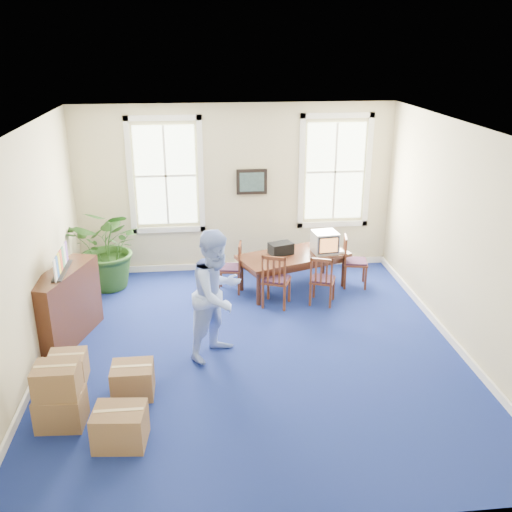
{
  "coord_description": "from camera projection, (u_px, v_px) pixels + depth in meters",
  "views": [
    {
      "loc": [
        -0.75,
        -7.27,
        4.29
      ],
      "look_at": [
        0.1,
        0.6,
        1.25
      ],
      "focal_mm": 40.0,
      "sensor_mm": 36.0,
      "label": 1
    }
  ],
  "objects": [
    {
      "name": "chair_near_right",
      "position": [
        323.0,
        279.0,
        9.71
      ],
      "size": [
        0.52,
        0.52,
        0.89
      ],
      "primitive_type": null,
      "rotation": [
        0.0,
        0.0,
        2.76
      ],
      "color": "brown",
      "rests_on": "ground"
    },
    {
      "name": "window_right",
      "position": [
        335.0,
        172.0,
        10.87
      ],
      "size": [
        1.4,
        0.12,
        2.2
      ],
      "primitive_type": null,
      "color": "white",
      "rests_on": "ground"
    },
    {
      "name": "conference_table",
      "position": [
        293.0,
        271.0,
        10.32
      ],
      "size": [
        2.13,
        1.51,
        0.66
      ],
      "primitive_type": null,
      "rotation": [
        0.0,
        0.0,
        0.36
      ],
      "color": "#492516",
      "rests_on": "ground"
    },
    {
      "name": "floor",
      "position": [
        254.0,
        350.0,
        8.36
      ],
      "size": [
        6.5,
        6.5,
        0.0
      ],
      "primitive_type": "plane",
      "color": "navy",
      "rests_on": "ground"
    },
    {
      "name": "game_console",
      "position": [
        339.0,
        251.0,
        10.28
      ],
      "size": [
        0.16,
        0.19,
        0.04
      ],
      "primitive_type": "cube",
      "rotation": [
        0.0,
        0.0,
        0.15
      ],
      "color": "white",
      "rests_on": "conference_table"
    },
    {
      "name": "wall_back",
      "position": [
        236.0,
        189.0,
        10.81
      ],
      "size": [
        6.5,
        0.0,
        6.5
      ],
      "primitive_type": "plane",
      "rotation": [
        1.57,
        0.0,
        0.0
      ],
      "color": "beige",
      "rests_on": "ground"
    },
    {
      "name": "brochure_rack",
      "position": [
        61.0,
        259.0,
        8.2
      ],
      "size": [
        0.27,
        0.79,
        0.34
      ],
      "primitive_type": null,
      "rotation": [
        0.0,
        0.0,
        -0.18
      ],
      "color": "#99999E",
      "rests_on": "credenza"
    },
    {
      "name": "equipment_bag",
      "position": [
        281.0,
        248.0,
        10.19
      ],
      "size": [
        0.48,
        0.39,
        0.2
      ],
      "primitive_type": "cube",
      "rotation": [
        0.0,
        0.0,
        0.34
      ],
      "color": "black",
      "rests_on": "conference_table"
    },
    {
      "name": "crt_tv",
      "position": [
        325.0,
        242.0,
        10.23
      ],
      "size": [
        0.48,
        0.51,
        0.39
      ],
      "primitive_type": null,
      "rotation": [
        0.0,
        0.0,
        0.13
      ],
      "color": "#B7B7BC",
      "rests_on": "conference_table"
    },
    {
      "name": "chair_near_left",
      "position": [
        276.0,
        279.0,
        9.61
      ],
      "size": [
        0.56,
        0.56,
        0.96
      ],
      "primitive_type": null,
      "rotation": [
        0.0,
        0.0,
        2.76
      ],
      "color": "brown",
      "rests_on": "ground"
    },
    {
      "name": "chair_end_left",
      "position": [
        229.0,
        268.0,
        10.16
      ],
      "size": [
        0.47,
        0.47,
        0.91
      ],
      "primitive_type": null,
      "rotation": [
        0.0,
        0.0,
        -1.73
      ],
      "color": "brown",
      "rests_on": "ground"
    },
    {
      "name": "baseboard_back",
      "position": [
        237.0,
        265.0,
        11.33
      ],
      "size": [
        6.0,
        0.04,
        0.12
      ],
      "primitive_type": "cube",
      "color": "white",
      "rests_on": "ground"
    },
    {
      "name": "wall_front",
      "position": [
        293.0,
        381.0,
        4.77
      ],
      "size": [
        6.5,
        0.0,
        6.5
      ],
      "primitive_type": "plane",
      "rotation": [
        -1.57,
        0.0,
        0.0
      ],
      "color": "beige",
      "rests_on": "ground"
    },
    {
      "name": "wall_left",
      "position": [
        27.0,
        256.0,
        7.49
      ],
      "size": [
        0.0,
        6.5,
        6.5
      ],
      "primitive_type": "plane",
      "rotation": [
        1.57,
        0.0,
        1.57
      ],
      "color": "beige",
      "rests_on": "ground"
    },
    {
      "name": "man",
      "position": [
        217.0,
        294.0,
        7.95
      ],
      "size": [
        1.15,
        1.16,
        1.88
      ],
      "primitive_type": "imported",
      "rotation": [
        0.0,
        0.0,
        0.82
      ],
      "color": "#93B1FF",
      "rests_on": "ground"
    },
    {
      "name": "wall_picture",
      "position": [
        252.0,
        182.0,
        10.74
      ],
      "size": [
        0.58,
        0.06,
        0.48
      ],
      "primitive_type": null,
      "color": "black",
      "rests_on": "ground"
    },
    {
      "name": "potted_plant",
      "position": [
        110.0,
        247.0,
        10.21
      ],
      "size": [
        1.72,
        1.6,
        1.56
      ],
      "primitive_type": "imported",
      "rotation": [
        0.0,
        0.0,
        -0.33
      ],
      "color": "#234A18",
      "rests_on": "ground"
    },
    {
      "name": "baseboard_left",
      "position": [
        45.0,
        358.0,
        8.04
      ],
      "size": [
        0.04,
        6.5,
        0.12
      ],
      "primitive_type": "cube",
      "color": "white",
      "rests_on": "ground"
    },
    {
      "name": "wall_right",
      "position": [
        463.0,
        240.0,
        8.09
      ],
      "size": [
        0.0,
        6.5,
        6.5
      ],
      "primitive_type": "plane",
      "rotation": [
        1.57,
        0.0,
        -1.57
      ],
      "color": "beige",
      "rests_on": "ground"
    },
    {
      "name": "credenza",
      "position": [
        65.0,
        305.0,
        8.46
      ],
      "size": [
        0.85,
        1.51,
        1.14
      ],
      "primitive_type": "cube",
      "rotation": [
        0.0,
        0.0,
        -0.32
      ],
      "color": "#492516",
      "rests_on": "ground"
    },
    {
      "name": "chair_end_right",
      "position": [
        355.0,
        261.0,
        10.39
      ],
      "size": [
        0.5,
        0.5,
        0.95
      ],
      "primitive_type": null,
      "rotation": [
        0.0,
        0.0,
        1.38
      ],
      "color": "brown",
      "rests_on": "ground"
    },
    {
      "name": "ceiling",
      "position": [
        253.0,
        130.0,
        7.22
      ],
      "size": [
        6.5,
        6.5,
        0.0
      ],
      "primitive_type": "plane",
      "rotation": [
        3.14,
        0.0,
        0.0
      ],
      "color": "white",
      "rests_on": "ground"
    },
    {
      "name": "baseboard_right",
      "position": [
        448.0,
        336.0,
        8.64
      ],
      "size": [
        0.04,
        6.5,
        0.12
      ],
      "primitive_type": "cube",
      "color": "white",
      "rests_on": "ground"
    },
    {
      "name": "window_left",
      "position": [
        166.0,
        176.0,
        10.55
      ],
      "size": [
        1.4,
        0.12,
        2.2
      ],
      "primitive_type": null,
      "color": "white",
      "rests_on": "ground"
    },
    {
      "name": "cardboard_boxes",
      "position": [
        79.0,
        388.0,
        6.74
      ],
      "size": [
        1.53,
        1.53,
        0.84
      ],
      "primitive_type": null,
      "rotation": [
        0.0,
        0.0,
        -0.04
      ],
      "color": "olive",
      "rests_on": "ground"
    }
  ]
}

